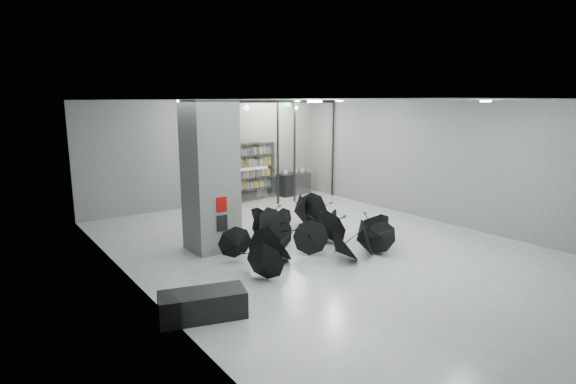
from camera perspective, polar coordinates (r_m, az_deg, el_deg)
room at (r=11.99m, az=5.39°, el=5.80°), size 14.00×14.02×4.01m
column at (r=12.38m, az=-9.67°, el=1.93°), size 1.20×1.20×4.00m
fire_cabinet at (r=11.96m, az=-8.25°, el=-1.53°), size 0.28×0.04×0.38m
info_panel at (r=12.08m, az=-8.18°, el=-3.85°), size 0.30×0.03×0.42m
exit_sign at (r=17.58m, az=-0.10°, el=10.77°), size 0.30×0.06×0.15m
glass_partition at (r=17.83m, az=-0.49°, el=5.50°), size 5.06×0.08×4.00m
bench at (r=8.92m, az=-10.58°, el=-13.61°), size 1.72×1.10×0.51m
bookshelf at (r=18.55m, az=-4.81°, el=2.51°), size 2.15×0.75×2.32m
shop_counter at (r=19.76m, az=0.68°, el=1.05°), size 1.64×0.86×0.94m
umbrella_cluster at (r=12.90m, az=2.41°, el=-5.29°), size 5.25×4.66×1.32m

